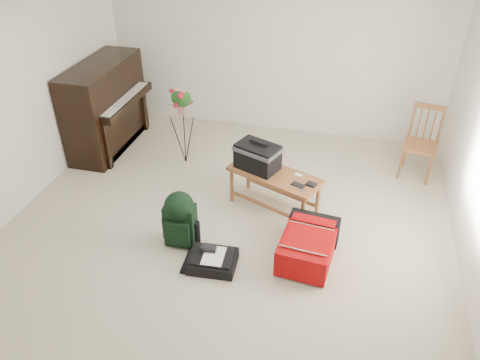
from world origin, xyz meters
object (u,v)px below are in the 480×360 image
(dining_chair, at_px, (421,143))
(piano, at_px, (106,108))
(bench, at_px, (261,165))
(flower_stand, at_px, (183,127))
(green_backpack, at_px, (180,217))
(red_suitcase, at_px, (309,242))
(black_duffel, at_px, (212,260))

(dining_chair, bearing_deg, piano, -165.16)
(bench, distance_m, flower_stand, 1.46)
(piano, bearing_deg, bench, -21.03)
(piano, relative_size, flower_stand, 1.35)
(piano, xyz_separation_m, green_backpack, (1.77, -1.81, -0.24))
(red_suitcase, relative_size, green_backpack, 1.25)
(dining_chair, xyz_separation_m, red_suitcase, (-1.18, -1.96, -0.29))
(red_suitcase, height_order, black_duffel, red_suitcase)
(red_suitcase, height_order, green_backpack, green_backpack)
(green_backpack, height_order, flower_stand, flower_stand)
(piano, height_order, dining_chair, piano)
(piano, bearing_deg, red_suitcase, -27.89)
(dining_chair, xyz_separation_m, black_duffel, (-2.11, -2.37, -0.39))
(dining_chair, distance_m, flower_stand, 3.13)
(bench, xyz_separation_m, flower_stand, (-1.24, 0.77, -0.05))
(green_backpack, bearing_deg, black_duffel, -33.37)
(green_backpack, bearing_deg, piano, 131.85)
(green_backpack, bearing_deg, red_suitcase, 3.84)
(black_duffel, xyz_separation_m, green_backpack, (-0.43, 0.26, 0.29))
(bench, bearing_deg, black_duffel, -81.19)
(flower_stand, bearing_deg, dining_chair, 21.56)
(red_suitcase, xyz_separation_m, black_duffel, (-0.93, -0.41, -0.10))
(bench, bearing_deg, piano, -179.34)
(dining_chair, bearing_deg, flower_stand, -160.32)
(bench, xyz_separation_m, green_backpack, (-0.69, -0.87, -0.24))
(bench, relative_size, green_backpack, 1.81)
(piano, xyz_separation_m, black_duffel, (2.21, -2.07, -0.53))
(red_suitcase, distance_m, black_duffel, 1.02)
(dining_chair, distance_m, red_suitcase, 2.30)
(black_duffel, distance_m, green_backpack, 0.58)
(piano, relative_size, bench, 1.27)
(flower_stand, bearing_deg, bench, -18.96)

